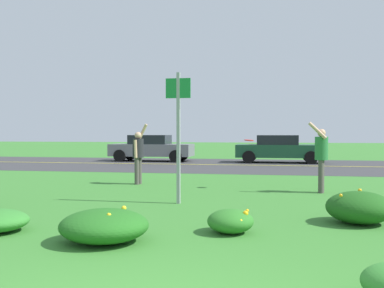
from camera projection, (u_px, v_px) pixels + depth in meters
name	position (u px, v px, depth m)	size (l,w,h in m)	color
ground_plane	(238.00, 189.00, 12.64)	(120.00, 120.00, 0.00)	#387A2D
highway_strip	(255.00, 165.00, 21.93)	(120.00, 9.87, 0.01)	#38383A
highway_center_stripe	(255.00, 165.00, 21.93)	(120.00, 0.16, 0.00)	yellow
daylily_clump_mid_left	(104.00, 226.00, 6.57)	(1.29, 1.28, 0.48)	#23661E
daylily_clump_mid_center	(231.00, 221.00, 7.17)	(0.74, 0.79, 0.37)	#2D7526
daylily_clump_near_camera	(359.00, 207.00, 7.91)	(1.15, 1.13, 0.57)	#1E5619
sign_post_near_path	(178.00, 125.00, 10.11)	(0.56, 0.10, 2.92)	#93969B
person_thrower_dark_shirt	(138.00, 153.00, 13.94)	(0.43, 0.51, 1.86)	#232328
person_catcher_green_shirt	(321.00, 154.00, 11.94)	(0.53, 0.52, 1.87)	#287038
frisbee_red	(249.00, 140.00, 12.78)	(0.27, 0.27, 0.05)	red
car_gray_center_left	(151.00, 148.00, 25.18)	(4.50, 2.00, 1.45)	slate
car_dark_green_center_right	(279.00, 149.00, 23.88)	(4.50, 2.00, 1.45)	#194C2D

